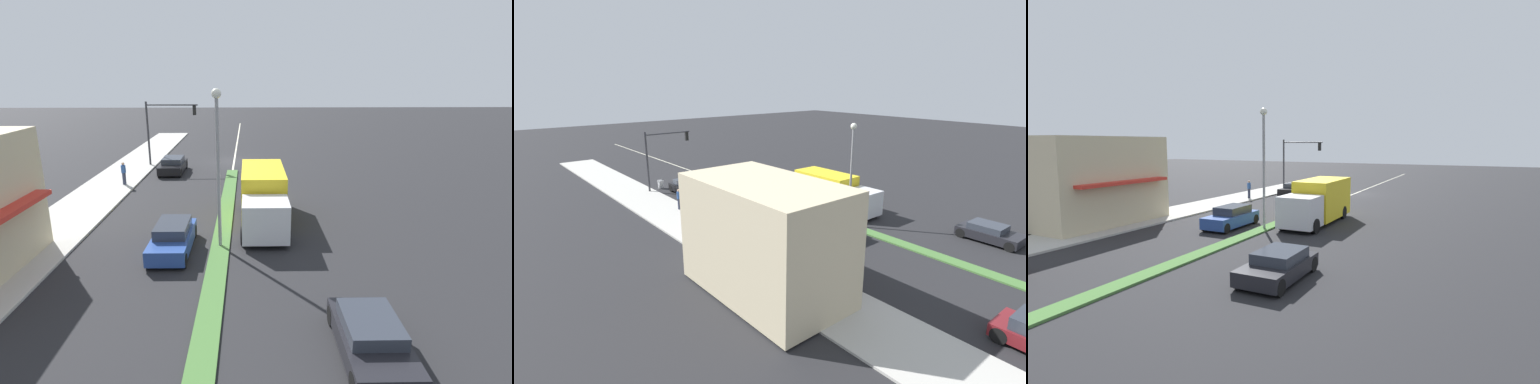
% 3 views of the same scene
% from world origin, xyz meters
% --- Properties ---
extents(ground_plane, '(160.00, 160.00, 0.00)m').
position_xyz_m(ground_plane, '(0.00, 18.00, 0.00)').
color(ground_plane, '#232326').
extents(sidewalk_right, '(4.00, 73.00, 0.12)m').
position_xyz_m(sidewalk_right, '(9.00, 18.50, 0.06)').
color(sidewalk_right, '#B2AFA8').
rests_on(sidewalk_right, ground).
extents(median_strip, '(0.90, 46.00, 0.10)m').
position_xyz_m(median_strip, '(0.00, 27.00, 0.05)').
color(median_strip, '#477538').
rests_on(median_strip, ground).
extents(lane_marking_center, '(0.16, 60.00, 0.01)m').
position_xyz_m(lane_marking_center, '(0.00, 0.00, 0.00)').
color(lane_marking_center, beige).
rests_on(lane_marking_center, ground).
extents(building_corner_store, '(5.38, 8.30, 5.67)m').
position_xyz_m(building_corner_store, '(10.63, 23.15, 2.95)').
color(building_corner_store, '#C6B793').
rests_on(building_corner_store, sidewalk_right).
extents(traffic_signal_main, '(4.59, 0.34, 5.60)m').
position_xyz_m(traffic_signal_main, '(6.12, 1.74, 3.90)').
color(traffic_signal_main, '#333338').
rests_on(traffic_signal_main, sidewalk_right).
extents(street_lamp, '(0.44, 0.44, 7.37)m').
position_xyz_m(street_lamp, '(0.00, 19.61, 4.78)').
color(street_lamp, gray).
rests_on(street_lamp, median_strip).
extents(pedestrian, '(0.34, 0.34, 1.68)m').
position_xyz_m(pedestrian, '(7.89, 8.51, 1.00)').
color(pedestrian, '#282D42').
rests_on(pedestrian, sidewalk_right).
extents(warning_aframe_sign, '(0.45, 0.53, 0.84)m').
position_xyz_m(warning_aframe_sign, '(6.14, 1.17, 0.43)').
color(warning_aframe_sign, silver).
rests_on(warning_aframe_sign, ground).
extents(delivery_truck, '(2.44, 7.50, 2.87)m').
position_xyz_m(delivery_truck, '(-2.20, 16.12, 1.47)').
color(delivery_truck, silver).
rests_on(delivery_truck, ground).
extents(suv_black, '(1.91, 3.98, 1.28)m').
position_xyz_m(suv_black, '(5.00, 4.40, 0.62)').
color(suv_black, black).
rests_on(suv_black, ground).
extents(coupe_blue, '(1.75, 4.20, 1.36)m').
position_xyz_m(coupe_blue, '(2.20, 19.97, 0.65)').
color(coupe_blue, '#284793').
rests_on(coupe_blue, ground).
extents(sedan_dark, '(1.91, 3.91, 1.16)m').
position_xyz_m(sedan_dark, '(-5.00, 27.37, 0.57)').
color(sedan_dark, black).
rests_on(sedan_dark, ground).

